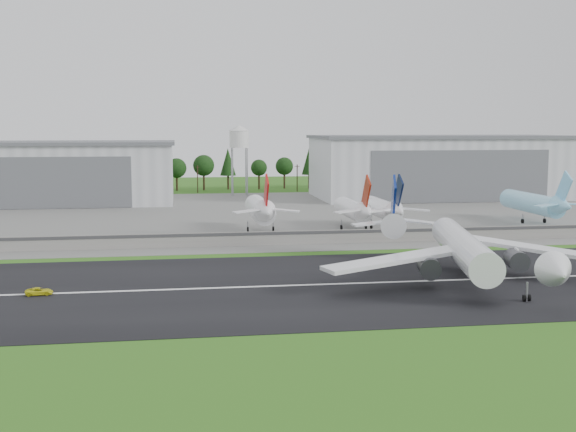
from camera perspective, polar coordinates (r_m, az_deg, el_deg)
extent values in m
plane|color=#245915|center=(123.13, 6.00, -6.36)|extent=(600.00, 600.00, 0.00)
cube|color=black|center=(132.56, 4.90, -5.36)|extent=(320.00, 60.00, 0.10)
cube|color=white|center=(132.55, 4.90, -5.33)|extent=(220.00, 1.00, 0.02)
cube|color=slate|center=(239.47, -1.31, 0.22)|extent=(320.00, 150.00, 0.10)
cube|color=gray|center=(175.57, 1.44, -1.72)|extent=(240.00, 0.50, 3.50)
cube|color=#38383A|center=(175.09, 1.46, -1.33)|extent=(240.00, 0.12, 0.70)
cube|color=silver|center=(285.59, -18.70, 3.15)|extent=(95.00, 42.00, 22.00)
cube|color=#595B60|center=(285.12, -18.79, 5.48)|extent=(97.00, 44.00, 1.20)
cube|color=#595B60|center=(264.95, -19.46, 2.47)|extent=(66.50, 0.30, 18.04)
cube|color=silver|center=(300.50, 11.89, 3.74)|extent=(100.00, 45.00, 24.00)
cube|color=#595B60|center=(300.08, 11.95, 6.14)|extent=(102.00, 47.00, 1.20)
cube|color=#595B60|center=(279.57, 13.51, 3.06)|extent=(70.00, 0.30, 19.68)
cylinder|color=#99999E|center=(299.22, -4.39, 3.47)|extent=(0.50, 0.50, 20.00)
cylinder|color=#99999E|center=(305.70, -3.35, 3.55)|extent=(0.50, 0.50, 20.00)
cylinder|color=silver|center=(301.93, -3.88, 6.07)|extent=(8.00, 8.00, 7.00)
cone|color=silver|center=(301.89, -3.89, 6.96)|extent=(8.40, 8.40, 2.40)
cylinder|color=white|center=(138.03, 13.65, -2.44)|extent=(15.29, 44.20, 5.80)
cone|color=white|center=(118.80, 20.60, -4.21)|extent=(6.97, 7.12, 5.80)
cone|color=white|center=(160.00, 8.22, -0.60)|extent=(7.35, 9.99, 5.51)
cube|color=navy|center=(158.96, 8.34, 1.27)|extent=(2.58, 9.42, 11.13)
cube|color=white|center=(145.70, 18.94, -2.45)|extent=(24.81, 22.40, 2.65)
cylinder|color=#333338|center=(141.35, 17.60, -3.34)|extent=(4.91, 6.20, 3.80)
cube|color=white|center=(162.04, 9.85, -0.39)|extent=(9.38, 7.34, 0.98)
cube|color=white|center=(128.51, 8.66, -3.37)|extent=(28.44, 12.71, 2.65)
cylinder|color=#333338|center=(130.36, 11.08, -3.99)|extent=(4.91, 6.20, 3.80)
cube|color=white|center=(157.11, 6.73, -0.57)|extent=(9.26, 4.03, 0.98)
cube|color=#99999E|center=(135.64, 14.57, -4.56)|extent=(16.33, 31.46, 3.20)
cylinder|color=black|center=(138.95, 11.35, -4.56)|extent=(0.72, 1.55, 1.50)
imported|color=yellow|center=(130.16, -19.07, -5.65)|extent=(4.74, 2.54, 1.27)
cylinder|color=white|center=(198.31, -2.26, 0.53)|extent=(6.03, 24.00, 6.03)
cone|color=white|center=(182.91, -1.71, 0.30)|extent=(5.73, 7.00, 5.73)
cube|color=#B60E0F|center=(182.90, -1.73, 1.81)|extent=(0.45, 8.59, 10.02)
cylinder|color=#99999E|center=(196.54, -3.20, -0.86)|extent=(0.32, 0.32, 3.00)
cylinder|color=#99999E|center=(197.33, -1.17, -0.82)|extent=(0.32, 0.32, 3.00)
cylinder|color=black|center=(196.64, -3.20, -1.06)|extent=(0.40, 1.40, 1.40)
cylinder|color=white|center=(202.97, 5.09, 0.52)|extent=(5.05, 24.00, 5.05)
cone|color=white|center=(187.94, 6.22, 0.29)|extent=(4.79, 7.00, 4.79)
cube|color=maroon|center=(187.92, 6.20, 1.76)|extent=(0.45, 8.59, 10.02)
cylinder|color=#99999E|center=(200.72, 4.24, -0.70)|extent=(0.32, 0.32, 3.00)
cylinder|color=#99999E|center=(202.40, 6.17, -0.66)|extent=(0.32, 0.32, 3.00)
cylinder|color=black|center=(200.82, 4.24, -0.90)|extent=(0.40, 1.40, 1.40)
cylinder|color=white|center=(205.17, 7.41, 0.57)|extent=(5.18, 24.00, 5.18)
cone|color=white|center=(190.32, 8.71, 0.36)|extent=(4.92, 7.00, 4.92)
cube|color=black|center=(190.30, 8.69, 1.81)|extent=(0.45, 8.59, 10.02)
cylinder|color=#99999E|center=(202.81, 6.60, -0.65)|extent=(0.32, 0.32, 3.00)
cylinder|color=#99999E|center=(204.77, 8.49, -0.61)|extent=(0.32, 0.32, 3.00)
cylinder|color=black|center=(202.91, 6.60, -0.85)|extent=(0.40, 1.40, 1.40)
cylinder|color=#90D9F9|center=(227.48, 18.65, 0.98)|extent=(5.89, 30.00, 5.89)
cone|color=#90D9F9|center=(211.23, 20.96, 0.72)|extent=(5.59, 7.00, 5.59)
cube|color=#7BCEFC|center=(211.22, 20.95, 2.03)|extent=(0.45, 8.59, 10.02)
cylinder|color=#99999E|center=(224.60, 18.05, -0.21)|extent=(0.32, 0.32, 3.00)
cylinder|color=#99999E|center=(227.84, 19.62, -0.17)|extent=(0.32, 0.32, 3.00)
cylinder|color=black|center=(224.69, 18.04, -0.39)|extent=(0.40, 1.40, 1.40)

